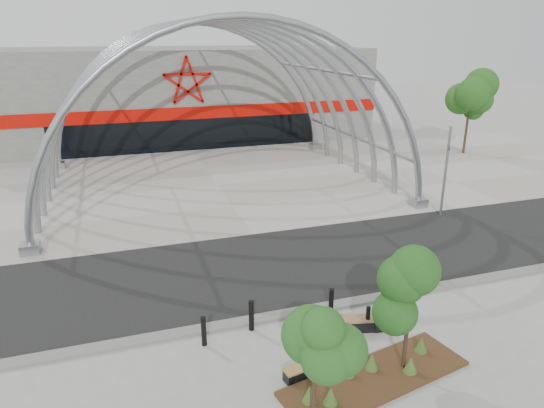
{
  "coord_description": "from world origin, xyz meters",
  "views": [
    {
      "loc": [
        -5.84,
        -13.97,
        9.28
      ],
      "look_at": [
        0.0,
        4.0,
        2.6
      ],
      "focal_mm": 32.0,
      "sensor_mm": 36.0,
      "label": 1
    }
  ],
  "objects_px": {
    "signal_pole": "(446,170)",
    "street_tree_0": "(316,332)",
    "street_tree_1": "(411,292)",
    "bench_0": "(314,367)",
    "bench_1": "(351,324)",
    "bollard_2": "(368,319)"
  },
  "relations": [
    {
      "from": "street_tree_1",
      "to": "bench_1",
      "type": "distance_m",
      "value": 3.29
    },
    {
      "from": "street_tree_1",
      "to": "bollard_2",
      "type": "height_order",
      "value": "street_tree_1"
    },
    {
      "from": "signal_pole",
      "to": "bench_1",
      "type": "bearing_deg",
      "value": -139.14
    },
    {
      "from": "street_tree_1",
      "to": "bollard_2",
      "type": "distance_m",
      "value": 2.94
    },
    {
      "from": "bench_0",
      "to": "street_tree_1",
      "type": "bearing_deg",
      "value": -14.56
    },
    {
      "from": "street_tree_0",
      "to": "bollard_2",
      "type": "height_order",
      "value": "street_tree_0"
    },
    {
      "from": "signal_pole",
      "to": "street_tree_0",
      "type": "relative_size",
      "value": 1.31
    },
    {
      "from": "signal_pole",
      "to": "bollard_2",
      "type": "relative_size",
      "value": 5.3
    },
    {
      "from": "street_tree_0",
      "to": "signal_pole",
      "type": "bearing_deg",
      "value": 43.32
    },
    {
      "from": "street_tree_1",
      "to": "bench_1",
      "type": "xyz_separation_m",
      "value": [
        -0.54,
        2.26,
        -2.34
      ]
    },
    {
      "from": "bollard_2",
      "to": "street_tree_0",
      "type": "bearing_deg",
      "value": -135.96
    },
    {
      "from": "street_tree_1",
      "to": "bench_0",
      "type": "xyz_separation_m",
      "value": [
        -2.53,
        0.66,
        -2.37
      ]
    },
    {
      "from": "bench_0",
      "to": "bench_1",
      "type": "xyz_separation_m",
      "value": [
        1.99,
        1.6,
        0.03
      ]
    },
    {
      "from": "street_tree_1",
      "to": "signal_pole",
      "type": "bearing_deg",
      "value": 49.49
    },
    {
      "from": "street_tree_1",
      "to": "bench_1",
      "type": "relative_size",
      "value": 1.57
    },
    {
      "from": "bench_0",
      "to": "bollard_2",
      "type": "relative_size",
      "value": 2.18
    },
    {
      "from": "bench_1",
      "to": "bollard_2",
      "type": "relative_size",
      "value": 2.5
    },
    {
      "from": "signal_pole",
      "to": "bench_0",
      "type": "bearing_deg",
      "value": -139.49
    },
    {
      "from": "bench_0",
      "to": "signal_pole",
      "type": "bearing_deg",
      "value": 40.51
    },
    {
      "from": "signal_pole",
      "to": "street_tree_1",
      "type": "height_order",
      "value": "signal_pole"
    },
    {
      "from": "street_tree_0",
      "to": "bench_1",
      "type": "distance_m",
      "value": 4.93
    },
    {
      "from": "bench_1",
      "to": "street_tree_0",
      "type": "bearing_deg",
      "value": -129.48
    }
  ]
}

